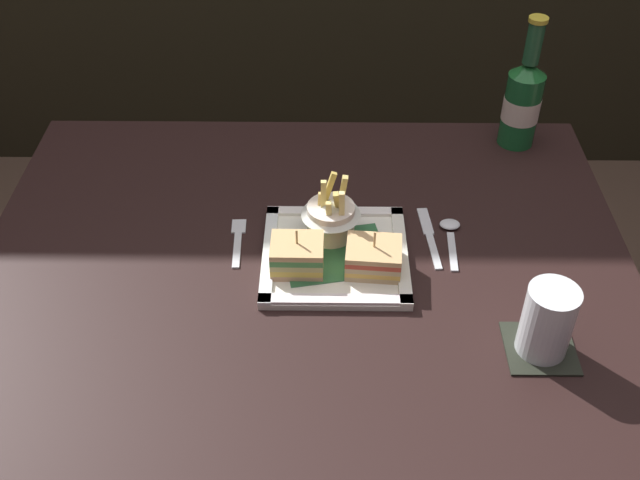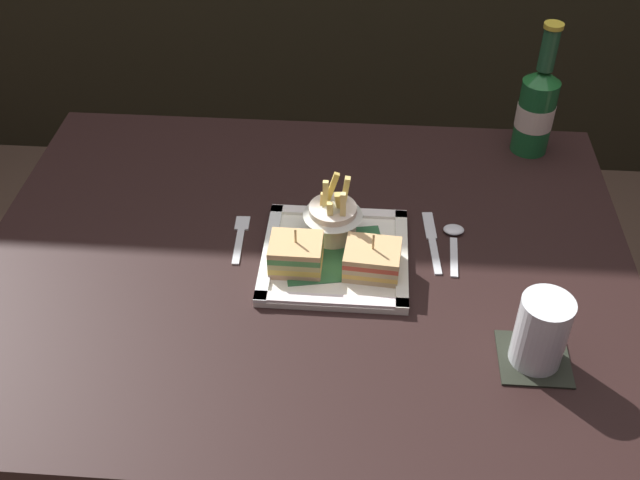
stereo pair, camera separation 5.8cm
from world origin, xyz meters
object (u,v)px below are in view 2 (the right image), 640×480
square_plate (335,256)px  sandwich_half_right (372,259)px  dining_table (306,321)px  fries_cup (333,215)px  water_glass (541,334)px  spoon (454,237)px  beer_bottle (537,107)px  fork (240,236)px  sandwich_half_left (296,254)px  knife (432,239)px

square_plate → sandwich_half_right: (0.06, -0.03, 0.03)m
dining_table → fries_cup: 0.21m
dining_table → square_plate: (0.05, 0.00, 0.15)m
water_glass → spoon: size_ratio=0.87×
square_plate → water_glass: 0.35m
dining_table → spoon: 0.30m
square_plate → spoon: 0.21m
sandwich_half_right → spoon: sandwich_half_right is taller
dining_table → beer_bottle: 0.59m
sandwich_half_right → fork: sandwich_half_right is taller
sandwich_half_left → fries_cup: size_ratio=0.74×
fries_cup → fork: fries_cup is taller
dining_table → fries_cup: size_ratio=9.50×
fork → sandwich_half_left: bearing=-37.0°
fries_cup → knife: fries_cup is taller
sandwich_half_left → beer_bottle: bearing=42.5°
square_plate → beer_bottle: size_ratio=0.91×
beer_bottle → water_glass: 0.55m
beer_bottle → spoon: bearing=-119.6°
fries_cup → spoon: size_ratio=0.88×
beer_bottle → fork: bearing=-149.6°
knife → fork: bearing=-177.2°
dining_table → sandwich_half_right: 0.21m
sandwich_half_right → square_plate: bearing=151.4°
fries_cup → beer_bottle: size_ratio=0.43×
knife → sandwich_half_right: bearing=-136.8°
sandwich_half_right → spoon: bearing=36.0°
sandwich_half_left → fork: size_ratio=0.67×
beer_bottle → fork: beer_bottle is taller
sandwich_half_right → fries_cup: size_ratio=0.82×
beer_bottle → spoon: size_ratio=2.04×
dining_table → beer_bottle: beer_bottle is taller
spoon → fork: bearing=-176.6°
fries_cup → water_glass: (0.30, -0.24, 0.00)m
square_plate → sandwich_half_right: 0.07m
water_glass → knife: water_glass is taller
fries_cup → water_glass: fries_cup is taller
fries_cup → knife: size_ratio=0.71×
sandwich_half_left → fries_cup: fries_cup is taller
fries_cup → beer_bottle: beer_bottle is taller
dining_table → sandwich_half_left: bearing=-109.3°
fries_cup → beer_bottle: bearing=39.5°
sandwich_half_left → fork: 0.13m
dining_table → water_glass: 0.44m
square_plate → spoon: size_ratio=1.84×
beer_bottle → square_plate: bearing=-135.6°
sandwich_half_left → sandwich_half_right: bearing=-0.0°
knife → spoon: size_ratio=1.24×
water_glass → fork: (-0.46, 0.24, -0.05)m
spoon → water_glass: bearing=-69.4°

